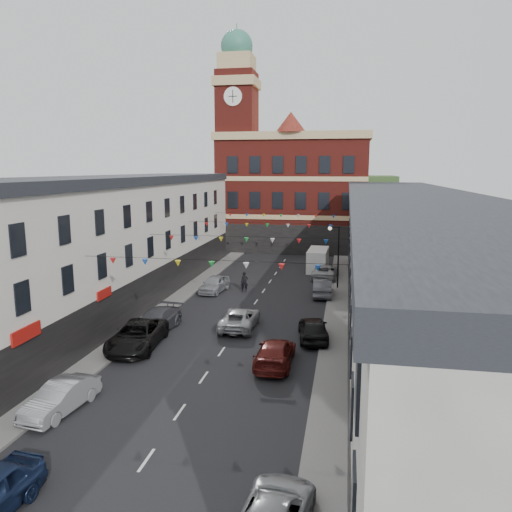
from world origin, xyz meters
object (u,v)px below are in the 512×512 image
Objects in this scene: car_left_b at (61,397)px; moving_car at (240,318)px; car_right_e at (322,288)px; car_right_f at (325,272)px; car_left_e at (214,284)px; white_van at (318,260)px; car_left_c at (137,336)px; car_left_d at (156,321)px; pedestrian at (244,282)px; car_right_c at (275,353)px; car_right_d at (313,328)px; street_lamp at (336,248)px.

moving_car reaches higher than car_left_b.
car_right_e is (11.00, 23.99, 0.05)m from car_left_b.
car_left_e is at bearing 41.01° from car_right_f.
white_van reaches higher than car_left_b.
car_left_c is 1.13× the size of car_left_d.
pedestrian is (2.75, 0.46, 0.18)m from car_left_e.
car_right_f is at bearing 66.21° from car_left_d.
car_left_e is 0.83× the size of white_van.
car_right_c is 5.10m from car_right_d.
car_right_d is 0.90× the size of moving_car.
car_left_e is at bearing -56.94° from car_right_d.
pedestrian reaches higher than car_right_d.
car_right_e reaches higher than car_left_b.
car_right_e is 11.60m from white_van.
street_lamp is 1.10× the size of white_van.
car_right_e is at bearing -96.94° from car_right_c.
street_lamp is 1.33× the size of car_left_e.
car_left_e is 0.88× the size of car_right_c.
car_left_d is at bearing -111.13° from white_van.
moving_car is (-5.37, 1.59, -0.08)m from car_right_d.
car_left_b is (-12.05, -26.95, -3.19)m from street_lamp.
car_left_e is at bearing -125.04° from white_van.
street_lamp reaches higher than car_left_d.
white_van is (9.92, 23.58, 0.44)m from car_left_d.
car_left_d is 1.13× the size of car_right_e.
car_right_e is 7.36m from car_right_f.
moving_car is at bearing -90.08° from pedestrian.
car_right_d is at bearing 93.38° from car_right_f.
white_van reaches higher than car_right_f.
car_right_e is at bearing -109.55° from street_lamp.
car_left_d is at bearing 63.76° from car_right_f.
pedestrian is at bearing -116.46° from white_van.
car_right_c is at bearing -20.73° from car_left_d.
car_left_c reaches higher than car_left_d.
car_left_c is at bearing -7.63° from car_right_c.
moving_car is (-6.42, -13.18, -3.19)m from street_lamp.
moving_car is 10.55m from pedestrian.
car_left_d reaches higher than car_left_b.
car_left_b is 0.73× the size of car_left_c.
moving_car is at bearing 23.44° from car_left_d.
car_right_e is 7.17m from pedestrian.
car_right_c is at bearing 88.79° from car_right_f.
pedestrian is (3.83, 12.20, 0.19)m from car_left_d.
white_van is at bearing 103.94° from street_lamp.
white_van is (-1.08, 23.36, 0.41)m from car_right_d.
street_lamp is at bearing 107.46° from car_right_f.
street_lamp is 5.54m from car_right_f.
car_left_d is 1.03× the size of car_right_c.
car_right_e is 0.88× the size of car_right_f.
car_left_d is at bearing -6.50° from car_right_d.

